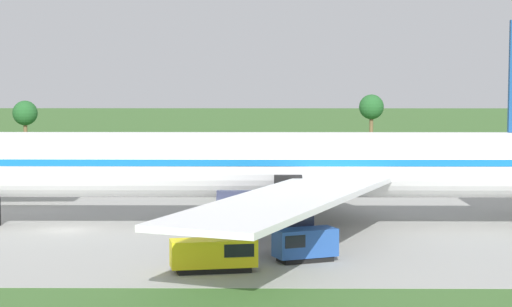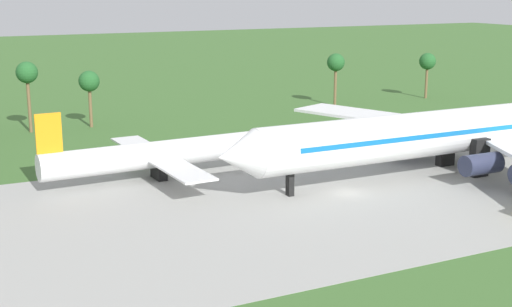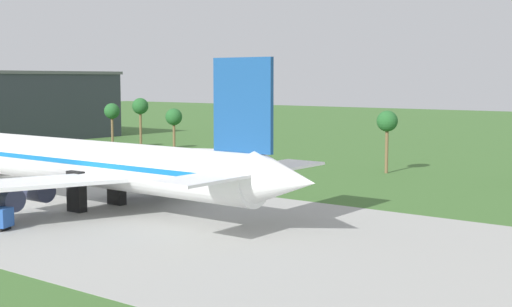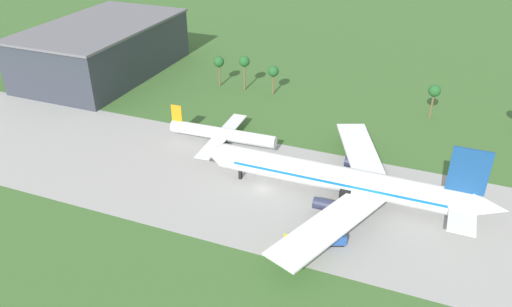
% 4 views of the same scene
% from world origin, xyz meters
% --- Properties ---
extents(jet_airliner, '(67.43, 62.41, 18.33)m').
position_xyz_m(jet_airliner, '(18.30, 2.00, 5.50)').
color(jet_airliner, white).
rests_on(jet_airliner, ground_plane).
extents(regional_aircraft, '(30.04, 27.07, 9.65)m').
position_xyz_m(regional_aircraft, '(-18.17, 16.05, 3.18)').
color(regional_aircraft, white).
rests_on(regional_aircraft, ground_plane).
extents(palm_tree_row, '(96.97, 3.60, 11.90)m').
position_xyz_m(palm_tree_row, '(1.34, 54.06, 8.54)').
color(palm_tree_row, brown).
rests_on(palm_tree_row, ground_plane).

